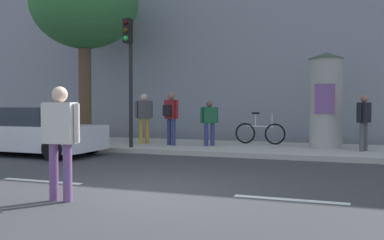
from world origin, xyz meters
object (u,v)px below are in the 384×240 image
object	(u,v)px
street_tree	(84,4)
pedestrian_in_light_jacket	(144,114)
traffic_light	(129,61)
pedestrian_with_backpack	(209,120)
poster_column	(326,100)
parked_car_dark	(31,132)
pedestrian_tallest	(171,114)
bicycle_leaning	(260,133)
pedestrian_with_bag	(60,133)
pedestrian_in_red_top	(364,118)

from	to	relation	value
street_tree	pedestrian_in_light_jacket	xyz separation A→B (m)	(2.55, -0.24, -4.03)
traffic_light	pedestrian_with_backpack	world-z (taller)	traffic_light
poster_column	street_tree	world-z (taller)	street_tree
pedestrian_with_backpack	parked_car_dark	bearing A→B (deg)	-146.02
traffic_light	pedestrian_in_light_jacket	bearing A→B (deg)	98.61
pedestrian_tallest	parked_car_dark	bearing A→B (deg)	-140.28
traffic_light	street_tree	distance (m)	4.00
traffic_light	bicycle_leaning	distance (m)	5.06
pedestrian_with_bag	parked_car_dark	distance (m)	6.93
pedestrian_tallest	poster_column	bearing A→B (deg)	10.96
poster_column	bicycle_leaning	size ratio (longest dim) A/B	1.69
bicycle_leaning	traffic_light	bearing A→B (deg)	-143.25
parked_car_dark	pedestrian_in_red_top	bearing A→B (deg)	18.65
pedestrian_with_bag	pedestrian_with_backpack	bearing A→B (deg)	91.56
poster_column	parked_car_dark	size ratio (longest dim) A/B	0.71
pedestrian_tallest	pedestrian_in_light_jacket	distance (m)	1.18
street_tree	pedestrian_with_backpack	size ratio (longest dim) A/B	4.60
pedestrian_with_bag	pedestrian_tallest	world-z (taller)	pedestrian_tallest
poster_column	pedestrian_tallest	world-z (taller)	poster_column
poster_column	pedestrian_with_bag	xyz separation A→B (m)	(-3.40, -8.69, -0.60)
street_tree	pedestrian_in_red_top	bearing A→B (deg)	-1.02
pedestrian_with_backpack	parked_car_dark	distance (m)	5.57
traffic_light	pedestrian_tallest	distance (m)	2.23
pedestrian_with_bag	pedestrian_in_red_top	bearing A→B (deg)	60.91
street_tree	pedestrian_in_red_top	size ratio (longest dim) A/B	4.14
traffic_light	parked_car_dark	size ratio (longest dim) A/B	0.95
street_tree	pedestrian_tallest	world-z (taller)	street_tree
pedestrian_in_light_jacket	bicycle_leaning	xyz separation A→B (m)	(3.82, 1.24, -0.65)
street_tree	pedestrian_with_bag	size ratio (longest dim) A/B	3.82
pedestrian_tallest	pedestrian_in_light_jacket	world-z (taller)	pedestrian_tallest
pedestrian_in_red_top	pedestrian_in_light_jacket	bearing A→B (deg)	-179.48
street_tree	pedestrian_in_light_jacket	world-z (taller)	street_tree
street_tree	parked_car_dark	bearing A→B (deg)	-84.36
poster_column	pedestrian_tallest	bearing A→B (deg)	-169.04
street_tree	parked_car_dark	distance (m)	5.63
pedestrian_with_bag	pedestrian_in_red_top	xyz separation A→B (m)	(4.51, 8.11, 0.06)
street_tree	pedestrian_with_bag	world-z (taller)	street_tree
pedestrian_in_red_top	pedestrian_in_light_jacket	xyz separation A→B (m)	(-7.12, -0.06, 0.07)
pedestrian_tallest	parked_car_dark	size ratio (longest dim) A/B	0.41
pedestrian_with_backpack	pedestrian_with_bag	bearing A→B (deg)	-88.44
pedestrian_with_backpack	pedestrian_in_red_top	world-z (taller)	pedestrian_in_red_top
poster_column	pedestrian_with_bag	bearing A→B (deg)	-111.39
pedestrian_in_light_jacket	bicycle_leaning	world-z (taller)	pedestrian_in_light_jacket
pedestrian_with_bag	pedestrian_in_light_jacket	xyz separation A→B (m)	(-2.61, 8.04, 0.13)
pedestrian_tallest	parked_car_dark	distance (m)	4.40
traffic_light	pedestrian_with_bag	bearing A→B (deg)	-70.07
poster_column	parked_car_dark	xyz separation A→B (m)	(-8.24, -3.74, -0.97)
poster_column	pedestrian_with_bag	world-z (taller)	poster_column
street_tree	bicycle_leaning	distance (m)	7.97
pedestrian_in_red_top	pedestrian_in_light_jacket	world-z (taller)	pedestrian_in_light_jacket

